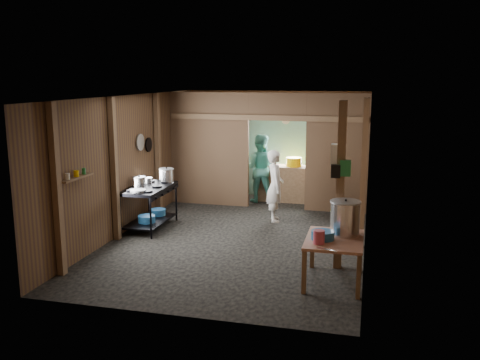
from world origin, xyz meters
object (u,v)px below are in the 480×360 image
(stove_pot_large, at_px, (167,176))
(yellow_tub, at_px, (294,162))
(pink_bucket, at_px, (319,237))
(prep_table, at_px, (334,260))
(cook, at_px, (275,186))
(stock_pot, at_px, (345,218))
(gas_range, at_px, (150,208))

(stove_pot_large, distance_m, yellow_tub, 3.32)
(pink_bucket, xyz_separation_m, yellow_tub, (-1.10, 5.16, 0.20))
(prep_table, height_order, cook, cook)
(stock_pot, distance_m, pink_bucket, 0.65)
(prep_table, height_order, stock_pot, stock_pot)
(cook, bearing_deg, stove_pot_large, 90.12)
(stove_pot_large, bearing_deg, prep_table, -34.23)
(prep_table, relative_size, stock_pot, 2.14)
(gas_range, distance_m, pink_bucket, 4.16)
(pink_bucket, bearing_deg, cook, 110.11)
(pink_bucket, bearing_deg, yellow_tub, 102.06)
(pink_bucket, height_order, yellow_tub, yellow_tub)
(prep_table, height_order, pink_bucket, pink_bucket)
(yellow_tub, height_order, cook, cook)
(prep_table, bearing_deg, gas_range, 152.74)
(stove_pot_large, bearing_deg, yellow_tub, 47.57)
(stove_pot_large, distance_m, cook, 2.22)
(stock_pot, bearing_deg, pink_bucket, -120.85)
(gas_range, bearing_deg, stock_pot, -23.46)
(gas_range, xyz_separation_m, yellow_tub, (2.41, 2.95, 0.54))
(stove_pot_large, bearing_deg, cook, 16.46)
(gas_range, distance_m, prep_table, 4.17)
(gas_range, height_order, stock_pot, stock_pot)
(stove_pot_large, distance_m, stock_pot, 4.26)
(pink_bucket, distance_m, yellow_tub, 5.28)
(prep_table, relative_size, cook, 0.75)
(stove_pot_large, xyz_separation_m, cook, (2.12, 0.63, -0.23))
(stock_pot, height_order, pink_bucket, stock_pot)
(stove_pot_large, relative_size, pink_bucket, 1.59)
(stock_pot, bearing_deg, cook, 118.96)
(stock_pot, xyz_separation_m, cook, (-1.54, 2.79, -0.16))
(gas_range, distance_m, yellow_tub, 3.85)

